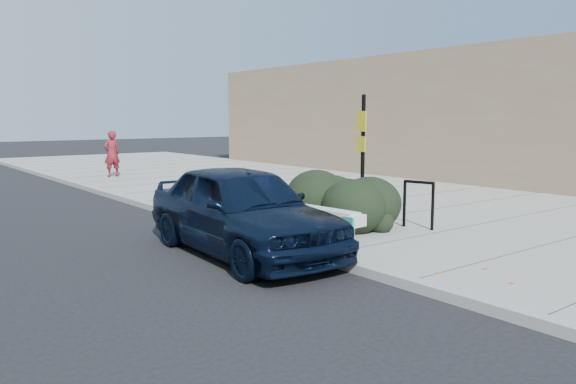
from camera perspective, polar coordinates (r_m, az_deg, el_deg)
name	(u,v)px	position (r m, az deg, el deg)	size (l,w,h in m)	color
ground	(325,263)	(10.10, 3.80, -7.19)	(120.00, 120.00, 0.00)	black
sidewalk_near	(354,199)	(17.43, 6.71, -0.73)	(11.20, 50.00, 0.15)	gray
curb_near	(192,219)	(14.13, -9.77, -2.68)	(0.22, 50.00, 0.17)	#9E9E99
building_near	(559,116)	(22.93, 25.79, 7.01)	(6.00, 36.00, 5.00)	#7E5F4B
bench	(318,215)	(11.14, 3.06, -2.35)	(0.64, 2.16, 0.64)	gray
bike_rack	(418,200)	(12.62, 13.12, -0.76)	(0.24, 0.70, 1.06)	black
sign_post	(362,150)	(13.51, 7.56, 4.28)	(0.13, 0.34, 2.96)	black
hedge	(323,193)	(13.16, 3.53, -0.09)	(1.79, 3.58, 1.34)	black
sedan_navy	(242,209)	(10.59, -4.68, -1.78)	(2.02, 5.01, 1.71)	black
pedestrian	(112,154)	(24.26, -17.47, 3.72)	(0.69, 0.45, 1.89)	maroon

